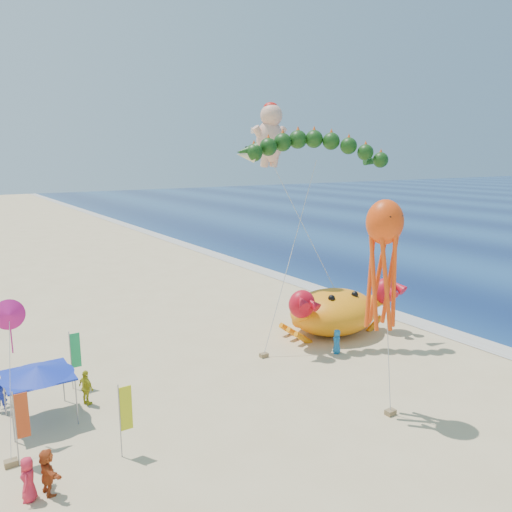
% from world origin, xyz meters
% --- Properties ---
extents(ground, '(320.00, 320.00, 0.00)m').
position_xyz_m(ground, '(0.00, 0.00, 0.00)').
color(ground, '#D1B784').
rests_on(ground, ground).
extents(foam_strip, '(320.00, 320.00, 0.00)m').
position_xyz_m(foam_strip, '(12.00, 0.00, 0.01)').
color(foam_strip, silver).
rests_on(foam_strip, ground).
extents(crab_inflatable, '(8.74, 5.97, 3.83)m').
position_xyz_m(crab_inflatable, '(5.25, 3.05, 1.69)').
color(crab_inflatable, orange).
rests_on(crab_inflatable, ground).
extents(dragon_kite, '(9.92, 4.75, 13.49)m').
position_xyz_m(dragon_kite, '(2.93, 2.80, 12.39)').
color(dragon_kite, '#11360E').
rests_on(dragon_kite, ground).
extents(cherub_kite, '(5.11, 6.16, 15.92)m').
position_xyz_m(cherub_kite, '(3.12, 7.91, 13.78)').
color(cherub_kite, '#ECAC90').
rests_on(cherub_kite, ground).
extents(octopus_kite, '(1.79, 1.66, 10.31)m').
position_xyz_m(octopus_kite, '(-0.46, -6.27, 7.76)').
color(octopus_kite, '#F7450D').
rests_on(octopus_kite, ground).
extents(canopy_blue, '(3.21, 3.21, 2.71)m').
position_xyz_m(canopy_blue, '(-14.25, 1.77, 2.44)').
color(canopy_blue, gray).
rests_on(canopy_blue, ground).
extents(feather_flags, '(6.28, 7.57, 3.20)m').
position_xyz_m(feather_flags, '(-14.21, 0.34, 2.01)').
color(feather_flags, gray).
rests_on(feather_flags, ground).
extents(beachgoers, '(22.18, 10.80, 1.80)m').
position_xyz_m(beachgoers, '(-13.19, -0.11, 0.84)').
color(beachgoers, '#297C3A').
rests_on(beachgoers, ground).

